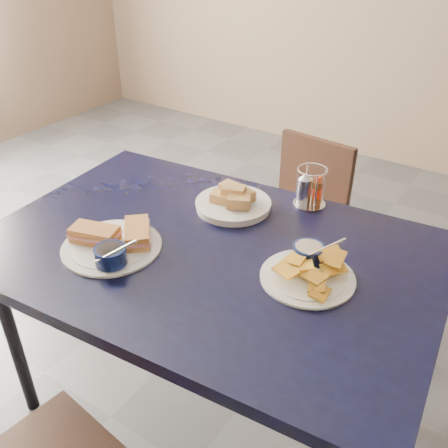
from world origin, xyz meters
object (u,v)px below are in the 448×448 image
Objects in this scene: plantain_plate at (308,268)px; condiment_caddy at (309,189)px; dining_table at (208,263)px; chair_far at (301,210)px; bread_basket at (233,202)px; sandwich_plate at (114,242)px.

condiment_caddy is at bearing 115.67° from plantain_plate.
condiment_caddy reaches higher than dining_table.
dining_table is 1.86× the size of chair_far.
condiment_caddy is (-0.17, 0.35, 0.04)m from plantain_plate.
plantain_plate reaches higher than dining_table.
condiment_caddy is at bearing 39.99° from bread_basket.
dining_table is at bearing 35.91° from sandwich_plate.
bread_basket is at bearing 152.65° from plantain_plate.
plantain_plate is 0.40m from condiment_caddy.
sandwich_plate reaches higher than chair_far.
sandwich_plate is at bearing -111.89° from bread_basket.
condiment_caddy is (0.13, 0.40, 0.11)m from dining_table.
condiment_caddy is (0.36, 0.56, 0.03)m from sandwich_plate.
condiment_caddy is at bearing 71.70° from dining_table.
plantain_plate is at bearing 21.56° from sandwich_plate.
sandwich_plate is 2.30× the size of condiment_caddy.
sandwich_plate and plantain_plate have the same top height.
plantain_plate is 1.90× the size of condiment_caddy.
chair_far is 2.94× the size of plantain_plate.
bread_basket is (0.16, 0.40, 0.00)m from sandwich_plate.
chair_far is at bearing 95.93° from dining_table.
dining_table is at bearing -108.30° from condiment_caddy.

